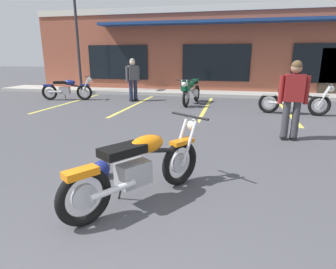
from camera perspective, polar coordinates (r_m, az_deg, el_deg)
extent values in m
plane|color=#47474C|center=(5.25, 2.18, -4.05)|extent=(80.00, 80.00, 0.00)
cube|color=#A8A59E|center=(13.66, 9.14, 8.16)|extent=(22.00, 1.80, 0.14)
cube|color=brown|center=(17.21, 10.35, 16.08)|extent=(18.67, 6.12, 4.04)
cube|color=beige|center=(14.28, 10.03, 23.82)|extent=(18.67, 0.06, 0.30)
cube|color=black|center=(15.27, -10.03, 14.07)|extent=(3.19, 0.06, 1.70)
cube|color=black|center=(14.11, 9.56, 14.00)|extent=(3.19, 0.06, 1.70)
cube|color=black|center=(14.65, 29.84, 12.27)|extent=(3.19, 0.06, 1.70)
cube|color=#33281E|center=(14.71, 30.22, 10.65)|extent=(1.10, 0.06, 2.10)
cube|color=navy|center=(13.78, 9.79, 21.42)|extent=(11.20, 0.90, 0.12)
cube|color=#DBCC4C|center=(11.85, -18.98, 6.11)|extent=(0.12, 4.80, 0.01)
cube|color=#DBCC4C|center=(10.70, -6.73, 5.91)|extent=(0.12, 4.80, 0.01)
cube|color=#DBCC4C|center=(10.12, 7.63, 5.34)|extent=(0.12, 4.80, 0.01)
cube|color=#DBCC4C|center=(10.23, 22.63, 4.40)|extent=(0.12, 4.80, 0.01)
torus|color=black|center=(3.19, -16.38, -11.94)|extent=(0.44, 0.59, 0.64)
cylinder|color=#B7B7BC|center=(3.19, -16.38, -11.94)|extent=(0.21, 0.27, 0.29)
torus|color=black|center=(3.97, 2.40, -5.72)|extent=(0.44, 0.59, 0.64)
cylinder|color=#B7B7BC|center=(3.97, 2.40, -5.72)|extent=(0.21, 0.27, 0.29)
cylinder|color=silver|center=(3.99, 2.52, -0.74)|extent=(0.22, 0.30, 0.66)
cylinder|color=silver|center=(3.88, 4.43, -1.27)|extent=(0.22, 0.30, 0.66)
cylinder|color=black|center=(3.92, 4.34, 3.73)|extent=(0.57, 0.39, 0.03)
sphere|color=silver|center=(4.00, 5.07, 1.92)|extent=(0.24, 0.24, 0.17)
cube|color=orange|center=(3.90, 2.85, -1.45)|extent=(0.32, 0.38, 0.06)
cube|color=#9E9EA3|center=(3.45, -6.97, -7.74)|extent=(0.42, 0.47, 0.28)
cylinder|color=silver|center=(3.17, -10.85, -10.86)|extent=(0.36, 0.50, 0.07)
cylinder|color=black|center=(3.48, -4.45, -3.24)|extent=(0.57, 0.82, 0.26)
ellipsoid|color=orange|center=(3.47, -4.23, -1.92)|extent=(0.48, 0.54, 0.22)
cube|color=black|center=(3.26, -9.12, -3.20)|extent=(0.52, 0.59, 0.10)
cube|color=orange|center=(3.06, -17.11, -7.37)|extent=(0.33, 0.39, 0.08)
cylinder|color=black|center=(3.66, -9.45, -10.93)|extent=(0.13, 0.09, 0.29)
torus|color=black|center=(11.55, 5.76, 8.23)|extent=(0.19, 0.65, 0.64)
cylinder|color=#B7B7BC|center=(11.55, 5.76, 8.23)|extent=(0.10, 0.29, 0.29)
torus|color=black|center=(10.18, 3.62, 7.31)|extent=(0.19, 0.65, 0.64)
cylinder|color=#B7B7BC|center=(10.18, 3.62, 7.31)|extent=(0.10, 0.29, 0.29)
cylinder|color=silver|center=(10.02, 3.98, 9.02)|extent=(0.09, 0.33, 0.66)
cylinder|color=silver|center=(10.07, 2.99, 9.07)|extent=(0.09, 0.33, 0.66)
cylinder|color=black|center=(9.93, 3.37, 10.83)|extent=(0.66, 0.12, 0.03)
sphere|color=silver|center=(9.87, 3.22, 9.99)|extent=(0.19, 0.19, 0.17)
cube|color=#0F4C2D|center=(10.10, 3.58, 8.97)|extent=(0.19, 0.38, 0.06)
cube|color=#9E9EA3|center=(10.93, 4.89, 8.27)|extent=(0.29, 0.43, 0.28)
cylinder|color=silver|center=(11.32, 4.72, 8.32)|extent=(0.14, 0.55, 0.07)
cylinder|color=black|center=(10.71, 4.62, 9.42)|extent=(0.19, 0.94, 0.26)
ellipsoid|color=#0F4C2D|center=(10.66, 4.57, 10.04)|extent=(0.37, 0.56, 0.26)
cube|color=#0F4C2D|center=(10.08, 3.58, 9.75)|extent=(0.31, 0.28, 0.36)
cube|color=black|center=(10.98, 5.08, 10.29)|extent=(0.29, 0.43, 0.10)
cube|color=#0F4C2D|center=(11.27, 5.51, 10.61)|extent=(0.24, 0.34, 0.16)
cylinder|color=black|center=(10.98, 5.87, 6.91)|extent=(0.14, 0.04, 0.29)
torus|color=black|center=(12.79, -22.67, 7.83)|extent=(0.65, 0.24, 0.64)
cylinder|color=#B7B7BC|center=(12.79, -22.67, 7.83)|extent=(0.29, 0.12, 0.29)
torus|color=black|center=(12.30, -16.43, 8.12)|extent=(0.65, 0.24, 0.64)
cylinder|color=#B7B7BC|center=(12.30, -16.43, 8.12)|extent=(0.29, 0.12, 0.29)
cylinder|color=silver|center=(12.33, -15.97, 9.67)|extent=(0.33, 0.11, 0.66)
cylinder|color=silver|center=(12.16, -16.21, 9.58)|extent=(0.33, 0.11, 0.66)
cylinder|color=black|center=(12.20, -15.83, 11.14)|extent=(0.17, 0.65, 0.03)
sphere|color=silver|center=(12.18, -15.42, 10.50)|extent=(0.20, 0.20, 0.17)
cube|color=navy|center=(12.26, -16.35, 9.52)|extent=(0.38, 0.21, 0.06)
cube|color=#9E9EA3|center=(12.55, -19.99, 8.33)|extent=(0.44, 0.32, 0.28)
cylinder|color=silver|center=(12.56, -21.79, 7.98)|extent=(0.55, 0.19, 0.07)
cylinder|color=black|center=(12.46, -19.22, 9.47)|extent=(0.93, 0.26, 0.26)
ellipsoid|color=navy|center=(12.44, -19.16, 9.84)|extent=(0.53, 0.36, 0.22)
cube|color=black|center=(12.57, -20.73, 9.74)|extent=(0.57, 0.39, 0.10)
cube|color=navy|center=(12.77, -22.88, 9.06)|extent=(0.39, 0.23, 0.08)
cylinder|color=black|center=(12.77, -19.91, 7.27)|extent=(0.05, 0.14, 0.29)
torus|color=black|center=(9.61, 19.57, 5.98)|extent=(0.65, 0.16, 0.64)
cylinder|color=#B7B7BC|center=(9.61, 19.57, 5.98)|extent=(0.29, 0.09, 0.29)
torus|color=black|center=(9.74, 28.07, 5.17)|extent=(0.65, 0.16, 0.64)
cylinder|color=#B7B7BC|center=(9.74, 28.07, 5.17)|extent=(0.29, 0.09, 0.29)
cylinder|color=silver|center=(9.81, 28.80, 7.03)|extent=(0.33, 0.08, 0.66)
cylinder|color=silver|center=(9.63, 28.97, 6.89)|extent=(0.33, 0.08, 0.66)
cylinder|color=black|center=(9.70, 29.60, 8.77)|extent=(0.10, 0.66, 0.03)
sphere|color=silver|center=(9.73, 29.96, 7.90)|extent=(0.19, 0.19, 0.17)
cube|color=beige|center=(9.71, 28.52, 6.88)|extent=(0.37, 0.18, 0.06)
cube|color=#9E9EA3|center=(9.63, 23.42, 6.10)|extent=(0.42, 0.28, 0.28)
cylinder|color=silver|center=(9.48, 21.23, 5.94)|extent=(0.55, 0.12, 0.07)
cylinder|color=black|center=(9.62, 24.77, 7.39)|extent=(0.94, 0.15, 0.26)
ellipsoid|color=beige|center=(9.61, 24.94, 7.85)|extent=(0.50, 0.31, 0.22)
cube|color=black|center=(9.58, 22.79, 8.06)|extent=(0.55, 0.33, 0.10)
cube|color=beige|center=(9.57, 19.60, 7.64)|extent=(0.37, 0.19, 0.08)
cylinder|color=black|center=(9.84, 22.79, 4.80)|extent=(0.04, 0.14, 0.29)
cube|color=black|center=(6.70, 22.08, -0.52)|extent=(0.11, 0.24, 0.08)
cube|color=black|center=(6.74, 23.75, -0.61)|extent=(0.11, 0.24, 0.08)
cylinder|color=#38383D|center=(6.57, 22.51, 2.91)|extent=(0.15, 0.15, 0.80)
cylinder|color=#38383D|center=(6.61, 24.21, 2.80)|extent=(0.15, 0.15, 0.80)
cube|color=maroon|center=(6.49, 23.98, 8.54)|extent=(0.39, 0.23, 0.56)
cylinder|color=maroon|center=(6.45, 21.76, 8.37)|extent=(0.10, 0.10, 0.58)
cylinder|color=maroon|center=(6.56, 26.09, 8.00)|extent=(0.10, 0.10, 0.58)
sphere|color=#A07556|center=(6.47, 24.37, 12.05)|extent=(0.23, 0.23, 0.22)
sphere|color=brown|center=(6.45, 24.44, 12.48)|extent=(0.22, 0.22, 0.21)
cube|color=black|center=(11.67, -6.40, 6.90)|extent=(0.24, 0.24, 0.08)
cube|color=black|center=(11.58, -7.28, 6.80)|extent=(0.24, 0.24, 0.08)
cylinder|color=#232842|center=(11.65, -6.55, 8.96)|extent=(0.21, 0.21, 0.80)
cylinder|color=#232842|center=(11.56, -7.44, 8.88)|extent=(0.21, 0.21, 0.80)
cube|color=#4C4C51|center=(11.55, -7.10, 12.18)|extent=(0.42, 0.43, 0.56)
cylinder|color=#4C4C51|center=(11.67, -5.97, 12.05)|extent=(0.14, 0.14, 0.58)
cylinder|color=#4C4C51|center=(11.44, -8.24, 11.91)|extent=(0.14, 0.14, 0.58)
sphere|color=beige|center=(11.54, -7.17, 14.16)|extent=(0.31, 0.31, 0.22)
sphere|color=gray|center=(11.54, -7.20, 14.41)|extent=(0.30, 0.30, 0.21)
sphere|color=navy|center=(4.37, -13.28, -6.77)|extent=(0.26, 0.26, 0.26)
cube|color=black|center=(4.46, -12.69, -6.36)|extent=(0.18, 0.03, 0.09)
cylinder|color=#2D2D33|center=(14.36, -17.73, 18.17)|extent=(0.12, 0.12, 5.22)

